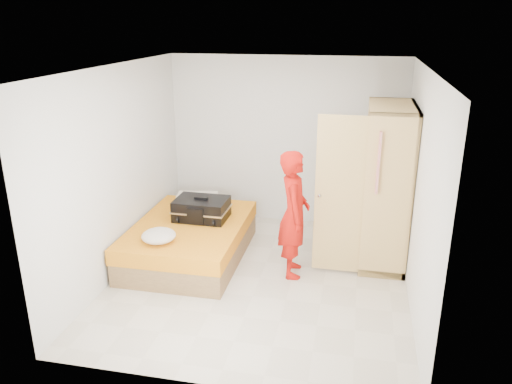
% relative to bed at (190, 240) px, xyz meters
% --- Properties ---
extents(room, '(4.00, 4.02, 2.60)m').
position_rel_bed_xyz_m(room, '(1.05, -0.40, 1.05)').
color(room, beige).
rests_on(room, ground).
extents(bed, '(1.42, 2.02, 0.50)m').
position_rel_bed_xyz_m(bed, '(0.00, 0.00, 0.00)').
color(bed, olive).
rests_on(bed, ground).
extents(wardrobe, '(1.17, 1.20, 2.10)m').
position_rel_bed_xyz_m(wardrobe, '(2.50, 0.46, 0.75)').
color(wardrobe, '#E3B36F').
rests_on(wardrobe, ground).
extents(person, '(0.47, 0.64, 1.62)m').
position_rel_bed_xyz_m(person, '(1.43, -0.16, 0.56)').
color(person, '#B9180B').
rests_on(person, ground).
extents(suitcase, '(0.73, 0.56, 0.31)m').
position_rel_bed_xyz_m(suitcase, '(0.11, 0.20, 0.39)').
color(suitcase, black).
rests_on(suitcase, bed).
extents(round_cushion, '(0.42, 0.42, 0.16)m').
position_rel_bed_xyz_m(round_cushion, '(-0.17, -0.64, 0.33)').
color(round_cushion, beige).
rests_on(round_cushion, bed).
extents(pillow, '(0.63, 0.39, 0.11)m').
position_rel_bed_xyz_m(pillow, '(-0.17, 0.85, 0.30)').
color(pillow, beige).
rests_on(pillow, bed).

